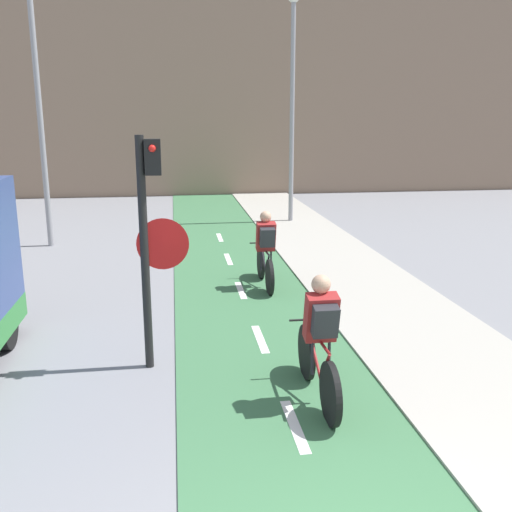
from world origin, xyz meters
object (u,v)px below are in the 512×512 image
Objects in this scene: traffic_light_pole at (150,228)px; street_lamp_far at (37,83)px; street_lamp_sidewalk at (292,85)px; cyclist_near at (320,344)px; cyclist_far at (266,252)px.

traffic_light_pole is 8.69m from street_lamp_far.
street_lamp_sidewalk is at bearing 69.13° from traffic_light_pole.
cyclist_far is (0.12, 4.68, -0.01)m from cyclist_near.
cyclist_near reaches higher than cyclist_far.
street_lamp_far reaches higher than cyclist_far.
street_lamp_far is 7.47m from cyclist_far.
traffic_light_pole is 4.15m from cyclist_far.
cyclist_near is (1.92, -1.26, -1.17)m from traffic_light_pole.
street_lamp_far is at bearing 110.24° from traffic_light_pole.
cyclist_near is at bearing -99.98° from street_lamp_sidewalk.
street_lamp_sidewalk reaches higher than traffic_light_pole.
street_lamp_far is 0.96× the size of street_lamp_sidewalk.
street_lamp_sidewalk is at bearing 80.02° from cyclist_near.
traffic_light_pole is at bearing -120.80° from cyclist_far.
cyclist_far is (-1.94, -7.00, -3.48)m from street_lamp_sidewalk.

